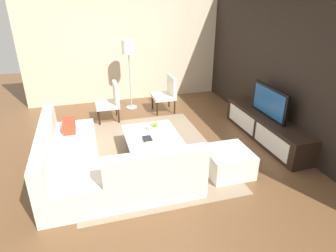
{
  "coord_description": "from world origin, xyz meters",
  "views": [
    {
      "loc": [
        4.51,
        -0.93,
        2.73
      ],
      "look_at": [
        -0.1,
        0.41,
        0.5
      ],
      "focal_mm": 31.37,
      "sensor_mm": 36.0,
      "label": 1
    }
  ],
  "objects_px": {
    "media_console": "(266,128)",
    "fruit_bowl": "(155,127)",
    "television": "(270,102)",
    "coffee_table": "(152,143)",
    "book_stack": "(147,139)",
    "floor_lamp": "(128,52)",
    "ottoman": "(228,162)",
    "accent_chair_far": "(167,92)",
    "sectional_couch": "(98,164)",
    "accent_chair_near": "(111,100)"
  },
  "relations": [
    {
      "from": "media_console",
      "to": "fruit_bowl",
      "type": "relative_size",
      "value": 8.37
    },
    {
      "from": "media_console",
      "to": "sectional_couch",
      "type": "bearing_deg",
      "value": -81.3
    },
    {
      "from": "sectional_couch",
      "to": "fruit_bowl",
      "type": "relative_size",
      "value": 8.53
    },
    {
      "from": "television",
      "to": "coffee_table",
      "type": "distance_m",
      "value": 2.37
    },
    {
      "from": "ottoman",
      "to": "book_stack",
      "type": "bearing_deg",
      "value": -122.78
    },
    {
      "from": "fruit_bowl",
      "to": "media_console",
      "type": "bearing_deg",
      "value": 82.71
    },
    {
      "from": "sectional_couch",
      "to": "accent_chair_far",
      "type": "distance_m",
      "value": 3.14
    },
    {
      "from": "sectional_couch",
      "to": "accent_chair_far",
      "type": "height_order",
      "value": "accent_chair_far"
    },
    {
      "from": "book_stack",
      "to": "accent_chair_near",
      "type": "bearing_deg",
      "value": -168.5
    },
    {
      "from": "television",
      "to": "coffee_table",
      "type": "height_order",
      "value": "television"
    },
    {
      "from": "television",
      "to": "book_stack",
      "type": "bearing_deg",
      "value": -87.11
    },
    {
      "from": "media_console",
      "to": "television",
      "type": "bearing_deg",
      "value": 90.0
    },
    {
      "from": "ottoman",
      "to": "coffee_table",
      "type": "bearing_deg",
      "value": -133.08
    },
    {
      "from": "book_stack",
      "to": "floor_lamp",
      "type": "bearing_deg",
      "value": 176.67
    },
    {
      "from": "fruit_bowl",
      "to": "ottoman",
      "type": "bearing_deg",
      "value": 39.08
    },
    {
      "from": "coffee_table",
      "to": "floor_lamp",
      "type": "relative_size",
      "value": 0.63
    },
    {
      "from": "sectional_couch",
      "to": "coffee_table",
      "type": "relative_size",
      "value": 2.24
    },
    {
      "from": "ottoman",
      "to": "accent_chair_far",
      "type": "distance_m",
      "value": 2.92
    },
    {
      "from": "coffee_table",
      "to": "accent_chair_near",
      "type": "relative_size",
      "value": 1.22
    },
    {
      "from": "media_console",
      "to": "floor_lamp",
      "type": "xyz_separation_m",
      "value": [
        -2.47,
        -2.27,
        1.16
      ]
    },
    {
      "from": "coffee_table",
      "to": "book_stack",
      "type": "bearing_deg",
      "value": -29.0
    },
    {
      "from": "television",
      "to": "floor_lamp",
      "type": "xyz_separation_m",
      "value": [
        -2.47,
        -2.27,
        0.62
      ]
    },
    {
      "from": "ottoman",
      "to": "fruit_bowl",
      "type": "bearing_deg",
      "value": -140.92
    },
    {
      "from": "sectional_couch",
      "to": "floor_lamp",
      "type": "height_order",
      "value": "floor_lamp"
    },
    {
      "from": "media_console",
      "to": "accent_chair_near",
      "type": "height_order",
      "value": "accent_chair_near"
    },
    {
      "from": "fruit_bowl",
      "to": "book_stack",
      "type": "relative_size",
      "value": 1.42
    },
    {
      "from": "floor_lamp",
      "to": "fruit_bowl",
      "type": "height_order",
      "value": "floor_lamp"
    },
    {
      "from": "coffee_table",
      "to": "book_stack",
      "type": "distance_m",
      "value": 0.33
    },
    {
      "from": "ottoman",
      "to": "fruit_bowl",
      "type": "relative_size",
      "value": 2.5
    },
    {
      "from": "floor_lamp",
      "to": "accent_chair_far",
      "type": "bearing_deg",
      "value": 61.57
    },
    {
      "from": "ottoman",
      "to": "book_stack",
      "type": "relative_size",
      "value": 3.56
    },
    {
      "from": "media_console",
      "to": "coffee_table",
      "type": "relative_size",
      "value": 2.2
    },
    {
      "from": "media_console",
      "to": "fruit_bowl",
      "type": "distance_m",
      "value": 2.22
    },
    {
      "from": "ottoman",
      "to": "accent_chair_far",
      "type": "xyz_separation_m",
      "value": [
        -2.9,
        -0.19,
        0.29
      ]
    },
    {
      "from": "ottoman",
      "to": "accent_chair_near",
      "type": "bearing_deg",
      "value": -150.06
    },
    {
      "from": "coffee_table",
      "to": "floor_lamp",
      "type": "xyz_separation_m",
      "value": [
        -2.37,
        0.03,
        1.21
      ]
    },
    {
      "from": "accent_chair_near",
      "to": "coffee_table",
      "type": "bearing_deg",
      "value": 8.89
    },
    {
      "from": "television",
      "to": "fruit_bowl",
      "type": "bearing_deg",
      "value": -97.29
    },
    {
      "from": "floor_lamp",
      "to": "ottoman",
      "type": "relative_size",
      "value": 2.41
    },
    {
      "from": "sectional_couch",
      "to": "accent_chair_near",
      "type": "distance_m",
      "value": 2.4
    },
    {
      "from": "ottoman",
      "to": "sectional_couch",
      "type": "bearing_deg",
      "value": -100.17
    },
    {
      "from": "television",
      "to": "accent_chair_near",
      "type": "bearing_deg",
      "value": -123.07
    },
    {
      "from": "television",
      "to": "ottoman",
      "type": "relative_size",
      "value": 1.51
    },
    {
      "from": "television",
      "to": "accent_chair_far",
      "type": "height_order",
      "value": "television"
    },
    {
      "from": "ottoman",
      "to": "television",
      "type": "bearing_deg",
      "value": 124.55
    },
    {
      "from": "media_console",
      "to": "accent_chair_far",
      "type": "relative_size",
      "value": 2.69
    },
    {
      "from": "coffee_table",
      "to": "ottoman",
      "type": "relative_size",
      "value": 1.52
    },
    {
      "from": "accent_chair_near",
      "to": "floor_lamp",
      "type": "relative_size",
      "value": 0.52
    },
    {
      "from": "accent_chair_near",
      "to": "fruit_bowl",
      "type": "bearing_deg",
      "value": 14.03
    },
    {
      "from": "coffee_table",
      "to": "accent_chair_far",
      "type": "relative_size",
      "value": 1.22
    }
  ]
}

